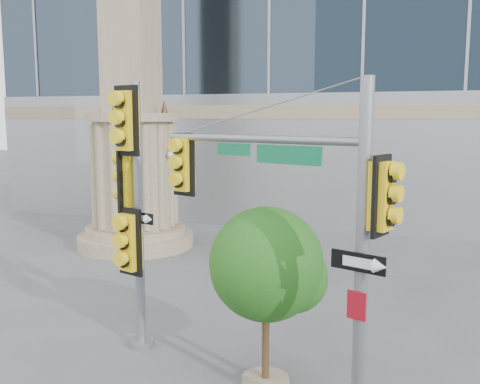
% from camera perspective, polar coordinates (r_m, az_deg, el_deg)
% --- Properties ---
extents(ground, '(120.00, 120.00, 0.00)m').
position_cam_1_polar(ground, '(11.07, -5.26, -18.55)').
color(ground, '#545456').
rests_on(ground, ground).
extents(monument, '(4.40, 4.40, 16.60)m').
position_cam_1_polar(monument, '(20.65, -11.41, 9.38)').
color(monument, gray).
rests_on(monument, ground).
extents(main_signal_pole, '(4.06, 1.91, 5.50)m').
position_cam_1_polar(main_signal_pole, '(8.30, 6.81, -2.66)').
color(main_signal_pole, slate).
rests_on(main_signal_pole, ground).
extents(secondary_signal_pole, '(0.97, 0.91, 5.66)m').
position_cam_1_polar(secondary_signal_pole, '(11.32, -11.51, -0.38)').
color(secondary_signal_pole, slate).
rests_on(secondary_signal_pole, ground).
extents(street_tree, '(2.14, 2.09, 3.34)m').
position_cam_1_polar(street_tree, '(9.85, 3.06, -8.17)').
color(street_tree, gray).
rests_on(street_tree, ground).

